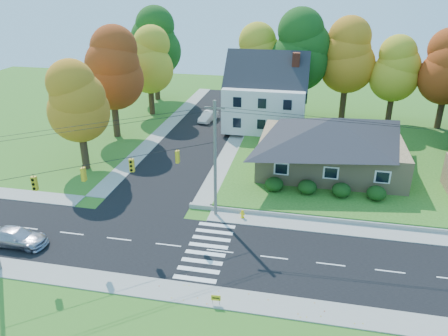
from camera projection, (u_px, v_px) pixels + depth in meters
The scene contains 22 objects.
ground at pixel (220, 251), 32.27m from camera, with size 120.00×120.00×0.00m, color #3D7923.
road_main at pixel (220, 251), 32.27m from camera, with size 90.00×8.00×0.02m, color black.
road_cross at pixel (202, 131), 57.00m from camera, with size 8.00×44.00×0.02m, color black.
sidewalk_north at pixel (232, 217), 36.73m from camera, with size 90.00×2.00×0.08m, color #9C9A90.
sidewalk_south at pixel (204, 295), 27.78m from camera, with size 90.00×2.00×0.08m, color #9C9A90.
lawn at pixel (373, 156), 48.58m from camera, with size 30.00×30.00×0.50m, color #3D7923.
ranch_house at pixel (331, 143), 43.79m from camera, with size 14.60×10.60×5.40m.
colonial_house at pixel (266, 96), 55.46m from camera, with size 10.40×8.40×9.60m.
hedge_row at pixel (324, 188), 39.20m from camera, with size 10.70×1.70×1.27m.
traffic_infrastructure at pixel (222, 181), 31.42m from camera, with size 38.10×10.66×10.00m.
tree_lot_0 at pixel (257, 58), 59.69m from camera, with size 6.72×6.72×12.51m.
tree_lot_1 at pixel (302, 50), 57.16m from camera, with size 7.84×7.84×14.60m.
tree_lot_2 at pixel (348, 56), 57.22m from camera, with size 7.28×7.28×13.56m.
tree_lot_3 at pixel (396, 69), 55.75m from camera, with size 6.16×6.16×11.47m.
tree_west_0 at pixel (78, 102), 43.22m from camera, with size 6.16×6.16×11.47m.
tree_west_1 at pixel (110, 69), 51.82m from camera, with size 7.28×7.28×13.56m.
tree_west_2 at pixel (149, 60), 60.85m from camera, with size 6.72×6.72×12.51m.
tree_west_3 at pixel (154, 42), 67.85m from camera, with size 7.84×7.84×14.60m.
silver_sedan at pixel (17, 237), 32.77m from camera, with size 1.88×4.63×1.34m, color #AEADBD.
white_car at pixel (208, 116), 60.58m from camera, with size 1.42×4.09×1.35m, color silver.
fire_hydrant at pixel (242, 214), 36.49m from camera, with size 0.45×0.34×0.78m.
yard_sign at pixel (216, 298), 26.83m from camera, with size 0.60×0.08×0.75m.
Camera 1 is at (5.71, -26.36, 18.77)m, focal length 35.00 mm.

